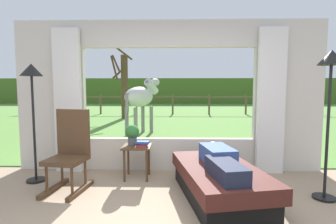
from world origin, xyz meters
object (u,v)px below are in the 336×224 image
(rocking_chair, at_px, (70,151))
(side_table, at_px, (137,151))
(potted_plant, at_px, (132,133))
(recliner_sofa, at_px, (219,181))
(horse, at_px, (141,97))
(floor_lamp_left, at_px, (32,87))
(pasture_tree, at_px, (124,84))
(reclining_person, at_px, (220,159))
(floor_lamp_right, at_px, (330,80))
(book_stack, at_px, (142,144))

(rocking_chair, xyz_separation_m, side_table, (0.87, 0.47, -0.12))
(rocking_chair, xyz_separation_m, potted_plant, (0.79, 0.53, 0.16))
(recliner_sofa, relative_size, horse, 1.05)
(floor_lamp_left, bearing_deg, pasture_tree, 91.90)
(recliner_sofa, distance_m, side_table, 1.38)
(rocking_chair, distance_m, side_table, 1.00)
(potted_plant, bearing_deg, reclining_person, -33.89)
(reclining_person, bearing_deg, floor_lamp_left, 156.62)
(floor_lamp_right, bearing_deg, book_stack, 164.76)
(side_table, xyz_separation_m, floor_lamp_right, (2.51, -0.72, 1.09))
(floor_lamp_left, distance_m, horse, 4.22)
(rocking_chair, height_order, floor_lamp_right, floor_lamp_right)
(book_stack, xyz_separation_m, floor_lamp_left, (-1.62, -0.12, 0.87))
(book_stack, height_order, floor_lamp_left, floor_lamp_left)
(recliner_sofa, bearing_deg, rocking_chair, 161.83)
(potted_plant, distance_m, pasture_tree, 8.40)
(book_stack, bearing_deg, horse, 97.69)
(potted_plant, bearing_deg, rocking_chair, -146.44)
(book_stack, relative_size, horse, 0.12)
(rocking_chair, height_order, side_table, rocking_chair)
(reclining_person, height_order, horse, horse)
(floor_lamp_right, relative_size, pasture_tree, 0.55)
(potted_plant, xyz_separation_m, floor_lamp_right, (2.59, -0.78, 0.82))
(reclining_person, height_order, side_table, reclining_person)
(floor_lamp_left, height_order, horse, floor_lamp_left)
(floor_lamp_right, height_order, horse, floor_lamp_right)
(horse, bearing_deg, floor_lamp_right, -30.16)
(potted_plant, height_order, floor_lamp_left, floor_lamp_left)
(pasture_tree, bearing_deg, book_stack, -77.10)
(side_table, relative_size, book_stack, 2.54)
(side_table, relative_size, horse, 0.30)
(floor_lamp_right, xyz_separation_m, pasture_tree, (-4.32, 8.95, 0.10))
(horse, height_order, pasture_tree, pasture_tree)
(recliner_sofa, distance_m, horse, 4.97)
(side_table, bearing_deg, reclining_person, -33.67)
(rocking_chair, bearing_deg, pasture_tree, 104.05)
(rocking_chair, bearing_deg, potted_plant, 41.49)
(pasture_tree, bearing_deg, floor_lamp_right, -64.25)
(side_table, bearing_deg, potted_plant, 143.13)
(book_stack, bearing_deg, pasture_tree, 102.90)
(floor_lamp_left, bearing_deg, book_stack, 4.20)
(potted_plant, relative_size, floor_lamp_right, 0.17)
(recliner_sofa, xyz_separation_m, horse, (-1.60, 4.61, 0.94))
(reclining_person, distance_m, potted_plant, 1.51)
(reclining_person, xyz_separation_m, pasture_tree, (-2.97, 9.00, 1.09))
(reclining_person, distance_m, horse, 4.97)
(rocking_chair, height_order, book_stack, rocking_chair)
(recliner_sofa, bearing_deg, reclining_person, -100.91)
(horse, distance_m, pasture_tree, 4.58)
(book_stack, distance_m, floor_lamp_right, 2.68)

